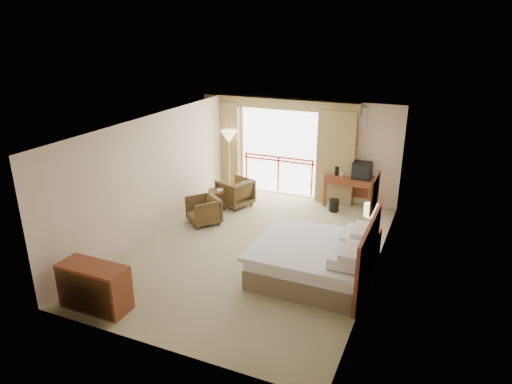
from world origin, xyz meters
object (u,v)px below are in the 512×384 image
at_px(armchair_far, 235,205).
at_px(bed, 315,259).
at_px(dresser, 94,287).
at_px(armchair_near, 204,223).
at_px(side_table, 218,197).
at_px(tv, 362,170).
at_px(floor_lamp, 229,139).
at_px(table_lamp, 371,211).
at_px(desk, 350,183).
at_px(wastebasket, 334,205).
at_px(nightstand, 368,244).

bearing_deg(armchair_far, bed, 69.08).
height_order(armchair_far, dresser, dresser).
bearing_deg(armchair_far, armchair_near, 12.87).
xyz_separation_m(bed, side_table, (-3.26, 2.22, -0.01)).
bearing_deg(tv, dresser, -122.12).
bearing_deg(floor_lamp, armchair_near, -79.00).
height_order(table_lamp, desk, table_lamp).
relative_size(desk, wastebasket, 3.96).
xyz_separation_m(armchair_near, dresser, (0.06, -3.81, 0.40)).
xyz_separation_m(table_lamp, desk, (-1.00, 2.68, -0.40)).
bearing_deg(dresser, side_table, 92.09).
height_order(table_lamp, floor_lamp, floor_lamp).
bearing_deg(armchair_far, floor_lamp, -125.11).
bearing_deg(armchair_near, nightstand, 35.74).
height_order(armchair_far, armchair_near, armchair_far).
height_order(nightstand, tv, tv).
relative_size(tv, wastebasket, 1.49).
distance_m(tv, wastebasket, 1.15).
xyz_separation_m(table_lamp, wastebasket, (-1.25, 2.12, -0.88)).
distance_m(nightstand, armchair_far, 4.08).
height_order(wastebasket, armchair_far, armchair_far).
bearing_deg(bed, desk, 93.29).
height_order(desk, armchair_far, desk).
bearing_deg(table_lamp, dresser, -136.82).
relative_size(nightstand, dresser, 0.52).
bearing_deg(desk, floor_lamp, -172.11).
bearing_deg(nightstand, armchair_near, -179.85).
bearing_deg(desk, nightstand, -66.09).
bearing_deg(wastebasket, tv, 42.22).
relative_size(nightstand, desk, 0.50).
bearing_deg(armchair_near, armchair_far, 120.38).
bearing_deg(floor_lamp, wastebasket, -5.83).
xyz_separation_m(armchair_far, side_table, (-0.27, -0.48, 0.37)).
bearing_deg(table_lamp, armchair_near, 177.91).
relative_size(wastebasket, side_table, 0.59).
xyz_separation_m(table_lamp, armchair_near, (-3.96, 0.14, -1.03)).
bearing_deg(armchair_near, dresser, -50.56).
height_order(tv, dresser, tv).
relative_size(nightstand, tv, 1.31).
xyz_separation_m(bed, floor_lamp, (-3.63, 3.65, 1.15)).
xyz_separation_m(table_lamp, side_table, (-4.04, 1.01, -0.66)).
relative_size(nightstand, armchair_far, 0.78).
xyz_separation_m(nightstand, armchair_near, (-3.96, 0.19, -0.31)).
xyz_separation_m(desk, side_table, (-3.04, -1.67, -0.27)).
bearing_deg(dresser, floor_lamp, 95.17).
distance_m(bed, nightstand, 1.39).
bearing_deg(floor_lamp, bed, -45.10).
bearing_deg(wastebasket, armchair_near, -143.95).
bearing_deg(bed, table_lamp, 57.28).
bearing_deg(wastebasket, bed, -81.84).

